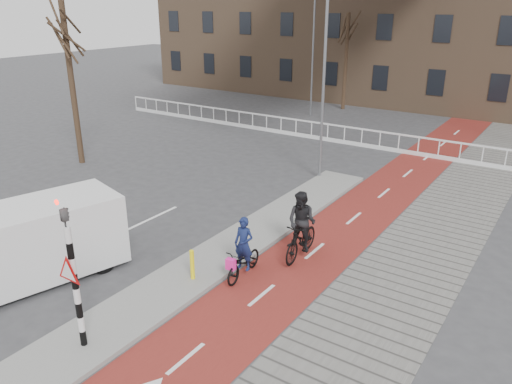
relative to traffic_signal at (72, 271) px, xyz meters
The scene contains 14 objects.
ground 2.90m from the traffic_signal, 73.47° to the left, with size 120.00×120.00×0.00m, color #38383A.
bike_lane 12.36m from the traffic_signal, 80.09° to the left, with size 2.50×60.00×0.01m, color maroon.
sidewalk 13.13m from the traffic_signal, 67.82° to the left, with size 3.00×60.00×0.01m, color slate.
curb_island 6.32m from the traffic_signal, 90.95° to the left, with size 1.80×16.00×0.12m, color gray.
traffic_signal is the anchor object (origin of this frame).
bollard 3.81m from the traffic_signal, 87.33° to the left, with size 0.12×0.12×0.86m, color yellow.
cyclist_near 4.91m from the traffic_signal, 75.86° to the left, with size 0.74×1.73×1.78m.
cyclist_far 6.82m from the traffic_signal, 73.44° to the left, with size 0.93×1.99×2.09m.
van 3.87m from the traffic_signal, 163.07° to the left, with size 3.28×5.38×2.16m.
railing 19.60m from the traffic_signal, 103.02° to the left, with size 28.00×0.10×0.99m.
tree_left 14.59m from the traffic_signal, 142.11° to the left, with size 0.27×0.27×7.31m, color #2E2114.
tree_mid 28.42m from the traffic_signal, 103.07° to the left, with size 0.26×0.26×6.55m, color #2E2114.
streetlight_near 13.42m from the traffic_signal, 94.03° to the left, with size 0.12×0.12×7.93m, color slate.
streetlight_left 25.56m from the traffic_signal, 106.69° to the left, with size 0.12×0.12×7.73m, color slate.
Camera 1 is at (7.67, -7.45, 7.26)m, focal length 35.00 mm.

